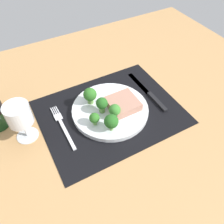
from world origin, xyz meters
The scene contains 12 objects.
ground_plane centered at (0.00, 0.00, -1.50)cm, with size 140.00×110.00×3.00cm, color tan.
placemat centered at (0.00, 0.00, 0.15)cm, with size 45.44×35.63×0.30cm, color black.
plate centered at (0.00, 0.00, 1.10)cm, with size 25.23×25.23×1.60cm, color silver.
steak centered at (4.06, -1.23, 3.19)cm, with size 9.45×9.27×2.59cm, color tan.
broccoli_center centered at (-0.56, -4.02, 4.99)cm, with size 3.69×3.69×5.11cm.
broccoli_back_left centered at (-3.86, -7.86, 5.50)cm, with size 4.32×4.32×5.85cm.
broccoli_front_edge centered at (-4.49, 5.46, 5.41)cm, with size 4.41×4.41×5.91cm.
broccoli_near_steak centered at (-7.27, -3.56, 4.52)cm, with size 3.20×3.20×4.36cm.
broccoli_near_fork centered at (-2.94, 0.21, 5.29)cm, with size 3.78×3.78×5.63cm.
fork centered at (-16.12, 1.42, 0.55)cm, with size 2.40×19.20×0.50cm.
knife centered at (16.31, 0.53, 0.60)cm, with size 1.80×23.00×0.80cm.
wine_glass centered at (-26.75, 3.53, 8.94)cm, with size 7.17×7.17×12.91cm.
Camera 1 is at (-24.24, -45.60, 56.77)cm, focal length 36.80 mm.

